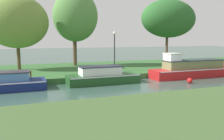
# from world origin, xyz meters

# --- Properties ---
(ground_plane) EXTENTS (120.00, 120.00, 0.00)m
(ground_plane) POSITION_xyz_m (0.00, 0.00, 0.00)
(ground_plane) COLOR #365349
(riverbank_far) EXTENTS (72.00, 10.00, 0.40)m
(riverbank_far) POSITION_xyz_m (0.00, 7.00, 0.20)
(riverbank_far) COLOR #356531
(riverbank_far) RESTS_ON ground_plane
(red_barge) EXTENTS (8.13, 1.66, 1.96)m
(red_barge) POSITION_xyz_m (4.07, 1.20, 0.63)
(red_barge) COLOR #B41B1D
(red_barge) RESTS_ON ground_plane
(forest_narrowboat) EXTENTS (4.91, 1.66, 1.22)m
(forest_narrowboat) POSITION_xyz_m (-3.88, 1.20, 0.50)
(forest_narrowboat) COLOR #1F4920
(forest_narrowboat) RESTS_ON ground_plane
(navy_cruiser) EXTENTS (4.44, 1.81, 1.13)m
(navy_cruiser) POSITION_xyz_m (-9.98, 1.20, 0.48)
(navy_cruiser) COLOR navy
(navy_cruiser) RESTS_ON ground_plane
(willow_tree_left) EXTENTS (5.15, 3.42, 6.19)m
(willow_tree_left) POSITION_xyz_m (-9.11, 7.61, 4.40)
(willow_tree_left) COLOR #503F24
(willow_tree_left) RESTS_ON riverbank_far
(willow_tree_centre) EXTENTS (4.25, 3.53, 7.13)m
(willow_tree_centre) POSITION_xyz_m (-3.93, 8.73, 5.11)
(willow_tree_centre) COLOR brown
(willow_tree_centre) RESTS_ON riverbank_far
(willow_tree_right) EXTENTS (5.55, 3.53, 6.28)m
(willow_tree_right) POSITION_xyz_m (4.24, 5.49, 4.89)
(willow_tree_right) COLOR brown
(willow_tree_right) RESTS_ON riverbank_far
(lamp_post) EXTENTS (0.24, 0.24, 3.21)m
(lamp_post) POSITION_xyz_m (-1.81, 4.14, 2.39)
(lamp_post) COLOR #333338
(lamp_post) RESTS_ON riverbank_far
(mooring_post_near) EXTENTS (0.12, 0.12, 0.51)m
(mooring_post_near) POSITION_xyz_m (-8.45, 2.76, 0.65)
(mooring_post_near) COLOR #4E3827
(mooring_post_near) RESTS_ON riverbank_far
(mooring_post_far) EXTENTS (0.18, 0.18, 0.67)m
(mooring_post_far) POSITION_xyz_m (1.98, 2.76, 0.73)
(mooring_post_far) COLOR #453C1F
(mooring_post_far) RESTS_ON riverbank_far
(channel_buoy) EXTENTS (0.37, 0.37, 0.37)m
(channel_buoy) POSITION_xyz_m (1.77, -0.88, 0.18)
(channel_buoy) COLOR red
(channel_buoy) RESTS_ON ground_plane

